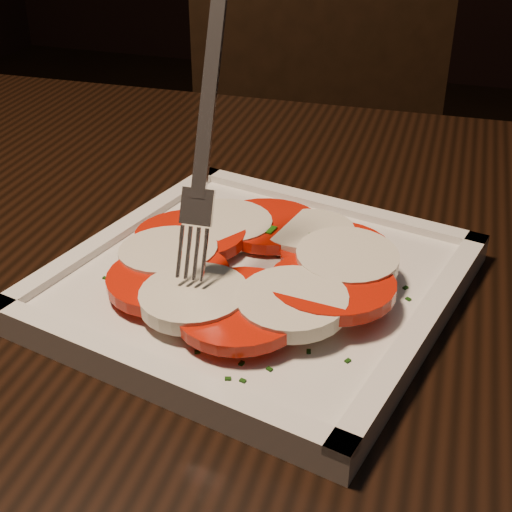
% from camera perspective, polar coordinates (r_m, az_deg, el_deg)
% --- Properties ---
extents(table, '(1.23, 0.84, 0.75)m').
position_cam_1_polar(table, '(0.58, -4.40, -9.79)').
color(table, black).
rests_on(table, ground).
extents(chair, '(0.54, 0.54, 0.93)m').
position_cam_1_polar(chair, '(1.18, 5.45, 5.80)').
color(chair, black).
rests_on(chair, ground).
extents(plate, '(0.30, 0.30, 0.01)m').
position_cam_1_polar(plate, '(0.49, 0.00, -2.25)').
color(plate, silver).
rests_on(plate, table).
extents(caprese_salad, '(0.20, 0.21, 0.03)m').
position_cam_1_polar(caprese_salad, '(0.48, 0.01, -0.41)').
color(caprese_salad, red).
rests_on(caprese_salad, plate).
extents(fork, '(0.04, 0.08, 0.17)m').
position_cam_1_polar(fork, '(0.45, -3.62, 10.55)').
color(fork, white).
rests_on(fork, caprese_salad).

